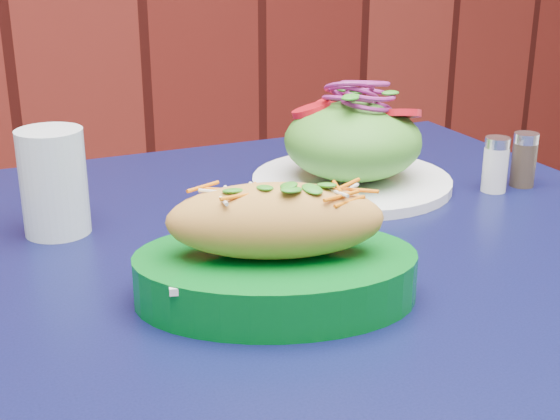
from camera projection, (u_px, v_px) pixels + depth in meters
name	position (u px, v px, depth m)	size (l,w,h in m)	color
cafe_table	(317.00, 323.00, 0.81)	(0.84, 0.84, 0.75)	black
banh_mi_basket	(275.00, 254.00, 0.65)	(0.28, 0.24, 0.11)	#025F18
salad_plate	(352.00, 147.00, 0.94)	(0.24, 0.24, 0.13)	white
water_glass	(54.00, 182.00, 0.79)	(0.07, 0.07, 0.11)	silver
salt_shaker	(495.00, 165.00, 0.93)	(0.03, 0.03, 0.07)	white
pepper_shaker	(524.00, 160.00, 0.95)	(0.03, 0.03, 0.07)	#3F3326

